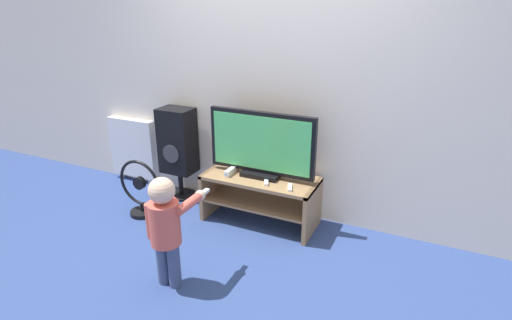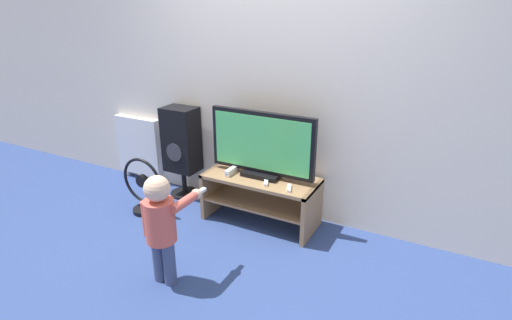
{
  "view_description": "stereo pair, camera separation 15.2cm",
  "coord_description": "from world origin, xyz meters",
  "px_view_note": "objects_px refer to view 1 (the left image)",
  "views": [
    {
      "loc": [
        1.36,
        -2.76,
        1.9
      ],
      "look_at": [
        0.0,
        0.14,
        0.65
      ],
      "focal_mm": 28.0,
      "sensor_mm": 36.0,
      "label": 1
    },
    {
      "loc": [
        1.5,
        -2.69,
        1.9
      ],
      "look_at": [
        0.0,
        0.14,
        0.65
      ],
      "focal_mm": 28.0,
      "sensor_mm": 36.0,
      "label": 2
    }
  ],
  "objects_px": {
    "child": "(166,223)",
    "television": "(261,145)",
    "speaker_tower": "(178,143)",
    "floor_fan": "(140,191)",
    "remote_secondary": "(266,182)",
    "game_console": "(231,171)",
    "radiator": "(133,148)",
    "remote_primary": "(290,187)"
  },
  "relations": [
    {
      "from": "game_console",
      "to": "floor_fan",
      "type": "xyz_separation_m",
      "value": [
        -0.81,
        -0.31,
        -0.23
      ]
    },
    {
      "from": "remote_secondary",
      "to": "speaker_tower",
      "type": "xyz_separation_m",
      "value": [
        -1.09,
        0.24,
        0.13
      ]
    },
    {
      "from": "radiator",
      "to": "speaker_tower",
      "type": "bearing_deg",
      "value": -8.51
    },
    {
      "from": "television",
      "to": "floor_fan",
      "type": "height_order",
      "value": "television"
    },
    {
      "from": "remote_primary",
      "to": "remote_secondary",
      "type": "relative_size",
      "value": 1.0
    },
    {
      "from": "remote_primary",
      "to": "speaker_tower",
      "type": "height_order",
      "value": "speaker_tower"
    },
    {
      "from": "speaker_tower",
      "to": "radiator",
      "type": "bearing_deg",
      "value": 171.49
    },
    {
      "from": "television",
      "to": "remote_secondary",
      "type": "xyz_separation_m",
      "value": [
        0.11,
        -0.13,
        -0.28
      ]
    },
    {
      "from": "remote_secondary",
      "to": "speaker_tower",
      "type": "distance_m",
      "value": 1.12
    },
    {
      "from": "television",
      "to": "game_console",
      "type": "xyz_separation_m",
      "value": [
        -0.27,
        -0.07,
        -0.26
      ]
    },
    {
      "from": "television",
      "to": "remote_primary",
      "type": "height_order",
      "value": "television"
    },
    {
      "from": "remote_primary",
      "to": "child",
      "type": "distance_m",
      "value": 1.11
    },
    {
      "from": "television",
      "to": "floor_fan",
      "type": "relative_size",
      "value": 1.76
    },
    {
      "from": "speaker_tower",
      "to": "floor_fan",
      "type": "height_order",
      "value": "speaker_tower"
    },
    {
      "from": "speaker_tower",
      "to": "radiator",
      "type": "height_order",
      "value": "speaker_tower"
    },
    {
      "from": "remote_secondary",
      "to": "game_console",
      "type": "bearing_deg",
      "value": 171.87
    },
    {
      "from": "television",
      "to": "game_console",
      "type": "height_order",
      "value": "television"
    },
    {
      "from": "game_console",
      "to": "radiator",
      "type": "relative_size",
      "value": 0.27
    },
    {
      "from": "remote_primary",
      "to": "speaker_tower",
      "type": "bearing_deg",
      "value": 168.96
    },
    {
      "from": "television",
      "to": "game_console",
      "type": "relative_size",
      "value": 5.05
    },
    {
      "from": "game_console",
      "to": "radiator",
      "type": "bearing_deg",
      "value": 168.36
    },
    {
      "from": "remote_primary",
      "to": "remote_secondary",
      "type": "bearing_deg",
      "value": 175.87
    },
    {
      "from": "game_console",
      "to": "television",
      "type": "bearing_deg",
      "value": 15.03
    },
    {
      "from": "child",
      "to": "speaker_tower",
      "type": "distance_m",
      "value": 1.45
    },
    {
      "from": "remote_secondary",
      "to": "floor_fan",
      "type": "bearing_deg",
      "value": -167.68
    },
    {
      "from": "remote_primary",
      "to": "radiator",
      "type": "distance_m",
      "value": 2.04
    },
    {
      "from": "child",
      "to": "game_console",
      "type": "bearing_deg",
      "value": 92.97
    },
    {
      "from": "radiator",
      "to": "floor_fan",
      "type": "bearing_deg",
      "value": -45.24
    },
    {
      "from": "television",
      "to": "remote_secondary",
      "type": "bearing_deg",
      "value": -50.13
    },
    {
      "from": "child",
      "to": "television",
      "type": "bearing_deg",
      "value": 78.99
    },
    {
      "from": "child",
      "to": "speaker_tower",
      "type": "relative_size",
      "value": 0.89
    },
    {
      "from": "game_console",
      "to": "remote_secondary",
      "type": "xyz_separation_m",
      "value": [
        0.37,
        -0.05,
        -0.02
      ]
    },
    {
      "from": "remote_primary",
      "to": "radiator",
      "type": "bearing_deg",
      "value": 169.83
    },
    {
      "from": "game_console",
      "to": "remote_primary",
      "type": "distance_m",
      "value": 0.6
    },
    {
      "from": "remote_primary",
      "to": "floor_fan",
      "type": "height_order",
      "value": "floor_fan"
    },
    {
      "from": "remote_primary",
      "to": "radiator",
      "type": "height_order",
      "value": "radiator"
    },
    {
      "from": "speaker_tower",
      "to": "radiator",
      "type": "relative_size",
      "value": 1.3
    },
    {
      "from": "game_console",
      "to": "radiator",
      "type": "distance_m",
      "value": 1.45
    },
    {
      "from": "child",
      "to": "floor_fan",
      "type": "bearing_deg",
      "value": 140.19
    },
    {
      "from": "speaker_tower",
      "to": "floor_fan",
      "type": "distance_m",
      "value": 0.61
    },
    {
      "from": "television",
      "to": "child",
      "type": "relative_size",
      "value": 1.17
    },
    {
      "from": "remote_primary",
      "to": "game_console",
      "type": "bearing_deg",
      "value": 173.36
    }
  ]
}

